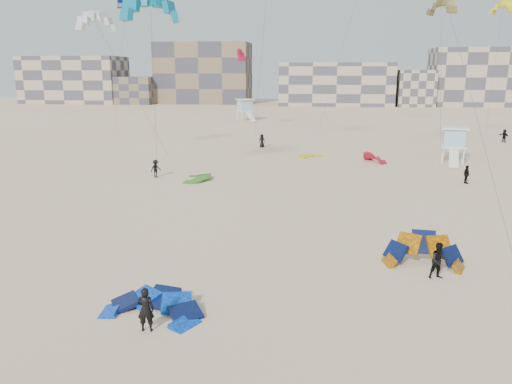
# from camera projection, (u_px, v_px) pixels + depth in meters

# --- Properties ---
(ground) EXTENTS (320.00, 320.00, 0.00)m
(ground) POSITION_uv_depth(u_px,v_px,m) (185.00, 302.00, 21.96)
(ground) COLOR beige
(ground) RESTS_ON ground
(kite_ground_blue) EXTENTS (5.13, 5.32, 2.41)m
(kite_ground_blue) POSITION_uv_depth(u_px,v_px,m) (152.00, 314.00, 20.93)
(kite_ground_blue) COLOR blue
(kite_ground_blue) RESTS_ON ground
(kite_ground_orange) EXTENTS (4.56, 4.45, 4.10)m
(kite_ground_orange) POSITION_uv_depth(u_px,v_px,m) (423.00, 266.00, 26.09)
(kite_ground_orange) COLOR orange
(kite_ground_orange) RESTS_ON ground
(kite_ground_green) EXTENTS (4.24, 4.01, 1.70)m
(kite_ground_green) POSITION_uv_depth(u_px,v_px,m) (196.00, 179.00, 46.66)
(kite_ground_green) COLOR #317817
(kite_ground_green) RESTS_ON ground
(kite_ground_red_far) EXTENTS (4.39, 4.36, 3.23)m
(kite_ground_red_far) POSITION_uv_depth(u_px,v_px,m) (374.00, 162.00, 55.32)
(kite_ground_red_far) COLOR #B9132E
(kite_ground_red_far) RESTS_ON ground
(kite_ground_yellow) EXTENTS (4.30, 4.33, 0.71)m
(kite_ground_yellow) POSITION_uv_depth(u_px,v_px,m) (310.00, 157.00, 58.52)
(kite_ground_yellow) COLOR gold
(kite_ground_yellow) RESTS_ON ground
(kitesurfer_main) EXTENTS (0.72, 0.53, 1.82)m
(kitesurfer_main) POSITION_uv_depth(u_px,v_px,m) (146.00, 309.00, 19.36)
(kitesurfer_main) COLOR black
(kitesurfer_main) RESTS_ON ground
(kitesurfer_b) EXTENTS (1.02, 0.88, 1.83)m
(kitesurfer_b) POSITION_uv_depth(u_px,v_px,m) (439.00, 261.00, 24.28)
(kitesurfer_b) COLOR black
(kitesurfer_b) RESTS_ON ground
(kitesurfer_c) EXTENTS (1.18, 1.24, 1.69)m
(kitesurfer_c) POSITION_uv_depth(u_px,v_px,m) (156.00, 169.00, 47.39)
(kitesurfer_c) COLOR black
(kitesurfer_c) RESTS_ON ground
(kitesurfer_d) EXTENTS (0.56, 1.03, 1.67)m
(kitesurfer_d) POSITION_uv_depth(u_px,v_px,m) (467.00, 174.00, 44.75)
(kitesurfer_d) COLOR black
(kitesurfer_d) RESTS_ON ground
(kitesurfer_e) EXTENTS (0.97, 0.75, 1.75)m
(kitesurfer_e) POSITION_uv_depth(u_px,v_px,m) (262.00, 141.00, 65.80)
(kitesurfer_e) COLOR black
(kitesurfer_e) RESTS_ON ground
(kitesurfer_f) EXTENTS (1.21, 1.79, 1.85)m
(kitesurfer_f) POSITION_uv_depth(u_px,v_px,m) (504.00, 136.00, 70.43)
(kitesurfer_f) COLOR black
(kitesurfer_f) RESTS_ON ground
(kite_fly_teal_a) EXTENTS (6.14, 6.13, 15.20)m
(kite_fly_teal_a) POSITION_uv_depth(u_px,v_px,m) (151.00, 10.00, 39.68)
(kite_fly_teal_a) COLOR #0E7AA7
(kite_fly_teal_a) RESTS_ON ground
(kite_fly_grey) EXTENTS (10.37, 5.65, 15.23)m
(kite_fly_grey) POSITION_uv_depth(u_px,v_px,m) (96.00, 23.00, 52.58)
(kite_fly_grey) COLOR white
(kite_fly_grey) RESTS_ON ground
(kite_fly_olive) EXTENTS (4.83, 11.59, 16.81)m
(kite_fly_olive) POSITION_uv_depth(u_px,v_px,m) (442.00, 8.00, 53.17)
(kite_fly_olive) COLOR brown
(kite_fly_olive) RESTS_ON ground
(kite_fly_yellow) EXTENTS (4.45, 7.96, 17.71)m
(kite_fly_yellow) POSITION_uv_depth(u_px,v_px,m) (503.00, 8.00, 61.79)
(kite_fly_yellow) COLOR gold
(kite_fly_yellow) RESTS_ON ground
(kite_fly_navy) EXTENTS (3.95, 5.72, 18.99)m
(kite_fly_navy) POSITION_uv_depth(u_px,v_px,m) (126.00, 4.00, 68.50)
(kite_fly_navy) COLOR #061541
(kite_fly_navy) RESTS_ON ground
(kite_fly_red) EXTENTS (5.80, 8.97, 12.67)m
(kite_fly_red) POSITION_uv_depth(u_px,v_px,m) (241.00, 56.00, 81.85)
(kite_fly_red) COLOR #B9132E
(kite_fly_red) RESTS_ON ground
(lifeguard_tower_near) EXTENTS (3.25, 5.61, 3.90)m
(lifeguard_tower_near) POSITION_uv_depth(u_px,v_px,m) (454.00, 145.00, 54.65)
(lifeguard_tower_near) COLOR white
(lifeguard_tower_near) RESTS_ON ground
(lifeguard_tower_far) EXTENTS (4.22, 6.47, 4.30)m
(lifeguard_tower_far) POSITION_uv_depth(u_px,v_px,m) (245.00, 110.00, 100.59)
(lifeguard_tower_far) COLOR white
(lifeguard_tower_far) RESTS_ON ground
(condo_west_a) EXTENTS (30.00, 15.00, 14.00)m
(condo_west_a) POSITION_uv_depth(u_px,v_px,m) (75.00, 80.00, 154.14)
(condo_west_a) COLOR tan
(condo_west_a) RESTS_ON ground
(condo_west_b) EXTENTS (28.00, 14.00, 18.00)m
(condo_west_b) POSITION_uv_depth(u_px,v_px,m) (204.00, 73.00, 152.61)
(condo_west_b) COLOR #786348
(condo_west_b) RESTS_ON ground
(condo_mid) EXTENTS (32.00, 16.00, 12.00)m
(condo_mid) POSITION_uv_depth(u_px,v_px,m) (336.00, 84.00, 144.56)
(condo_mid) COLOR tan
(condo_mid) RESTS_ON ground
(condo_east) EXTENTS (26.00, 14.00, 16.00)m
(condo_east) POSITION_uv_depth(u_px,v_px,m) (479.00, 77.00, 141.10)
(condo_east) COLOR tan
(condo_east) RESTS_ON ground
(condo_fill_left) EXTENTS (12.00, 10.00, 8.00)m
(condo_fill_left) POSITION_uv_depth(u_px,v_px,m) (135.00, 90.00, 150.47)
(condo_fill_left) COLOR #786348
(condo_fill_left) RESTS_ON ground
(condo_fill_right) EXTENTS (10.00, 10.00, 10.00)m
(condo_fill_right) POSITION_uv_depth(u_px,v_px,m) (415.00, 88.00, 140.17)
(condo_fill_right) COLOR tan
(condo_fill_right) RESTS_ON ground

